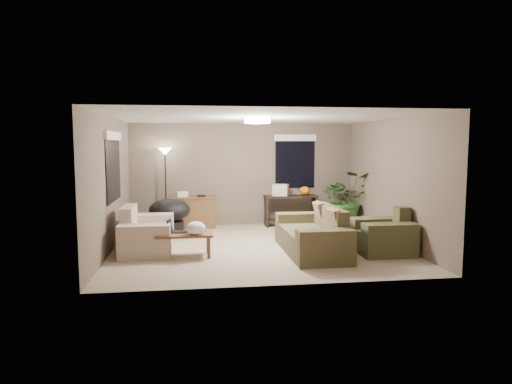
{
  "coord_description": "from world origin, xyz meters",
  "views": [
    {
      "loc": [
        -1.23,
        -8.68,
        1.99
      ],
      "look_at": [
        0.0,
        0.2,
        1.05
      ],
      "focal_mm": 32.0,
      "sensor_mm": 36.0,
      "label": 1
    }
  ],
  "objects": [
    {
      "name": "papasan_chair",
      "position": [
        -1.75,
        1.42,
        0.47
      ],
      "size": [
        1.0,
        1.0,
        0.8
      ],
      "color": "black",
      "rests_on": "ground"
    },
    {
      "name": "houseplant",
      "position": [
        2.37,
        1.76,
        0.53
      ],
      "size": [
        1.23,
        1.37,
        1.07
      ],
      "primitive_type": "imported",
      "color": "#2D5923",
      "rests_on": "ground"
    },
    {
      "name": "desk",
      "position": [
        -1.24,
        2.2,
        0.38
      ],
      "size": [
        1.1,
        0.5,
        0.75
      ],
      "color": "brown",
      "rests_on": "ground"
    },
    {
      "name": "ceiling_fixture",
      "position": [
        0.0,
        0.0,
        2.44
      ],
      "size": [
        0.5,
        0.5,
        0.1
      ],
      "primitive_type": "cylinder",
      "color": "white",
      "rests_on": "room_shell"
    },
    {
      "name": "window_left",
      "position": [
        -2.73,
        0.3,
        1.78
      ],
      "size": [
        0.05,
        1.56,
        1.33
      ],
      "color": "black",
      "rests_on": "room_shell"
    },
    {
      "name": "main_sofa",
      "position": [
        0.95,
        -0.64,
        0.29
      ],
      "size": [
        0.95,
        2.2,
        0.85
      ],
      "color": "#4A452C",
      "rests_on": "ground"
    },
    {
      "name": "throw_pillows",
      "position": [
        1.21,
        -0.64,
        0.65
      ],
      "size": [
        0.27,
        1.36,
        0.47
      ],
      "color": "#8C7251",
      "rests_on": "main_sofa"
    },
    {
      "name": "coffee_table",
      "position": [
        -1.39,
        -0.63,
        0.36
      ],
      "size": [
        1.0,
        0.55,
        0.42
      ],
      "color": "brown",
      "rests_on": "ground"
    },
    {
      "name": "laptop",
      "position": [
        -1.56,
        -0.53,
        0.48
      ],
      "size": [
        0.4,
        0.27,
        0.24
      ],
      "color": "black",
      "rests_on": "coffee_table"
    },
    {
      "name": "plastic_bag",
      "position": [
        -1.19,
        -0.78,
        0.54
      ],
      "size": [
        0.38,
        0.35,
        0.23
      ],
      "primitive_type": "ellipsoid",
      "rotation": [
        0.0,
        0.0,
        -0.17
      ],
      "color": "white",
      "rests_on": "coffee_table"
    },
    {
      "name": "cardboard_box",
      "position": [
        0.87,
        2.14,
        0.89
      ],
      "size": [
        0.44,
        0.39,
        0.27
      ],
      "primitive_type": "cube",
      "rotation": [
        0.0,
        0.0,
        -0.37
      ],
      "color": "beige",
      "rests_on": "console_table"
    },
    {
      "name": "loveseat",
      "position": [
        -2.12,
        -0.06,
        0.3
      ],
      "size": [
        0.9,
        1.6,
        0.85
      ],
      "color": "beige",
      "rests_on": "ground"
    },
    {
      "name": "console_table",
      "position": [
        1.12,
        2.14,
        0.44
      ],
      "size": [
        1.3,
        0.4,
        0.75
      ],
      "color": "black",
      "rests_on": "ground"
    },
    {
      "name": "floor_lamp",
      "position": [
        -1.88,
        2.21,
        1.6
      ],
      "size": [
        0.32,
        0.32,
        1.91
      ],
      "color": "black",
      "rests_on": "ground"
    },
    {
      "name": "armchair",
      "position": [
        2.22,
        -0.84,
        0.3
      ],
      "size": [
        0.95,
        1.0,
        0.85
      ],
      "color": "#4B4C2D",
      "rests_on": "ground"
    },
    {
      "name": "cat_scratching_post",
      "position": [
        2.34,
        0.22,
        0.21
      ],
      "size": [
        0.32,
        0.32,
        0.5
      ],
      "color": "tan",
      "rests_on": "ground"
    },
    {
      "name": "pumpkin",
      "position": [
        1.47,
        2.14,
        0.86
      ],
      "size": [
        0.32,
        0.32,
        0.22
      ],
      "primitive_type": "ellipsoid",
      "rotation": [
        0.0,
        0.0,
        0.27
      ],
      "color": "orange",
      "rests_on": "console_table"
    },
    {
      "name": "window_back",
      "position": [
        1.3,
        2.48,
        1.79
      ],
      "size": [
        1.06,
        0.05,
        1.33
      ],
      "color": "black",
      "rests_on": "room_shell"
    },
    {
      "name": "room_shell",
      "position": [
        0.0,
        0.0,
        1.25
      ],
      "size": [
        5.5,
        5.5,
        5.5
      ],
      "color": "gray",
      "rests_on": "ground"
    },
    {
      "name": "desk_papers",
      "position": [
        -1.4,
        2.19,
        0.8
      ],
      "size": [
        0.69,
        0.29,
        0.12
      ],
      "color": "silver",
      "rests_on": "desk"
    }
  ]
}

